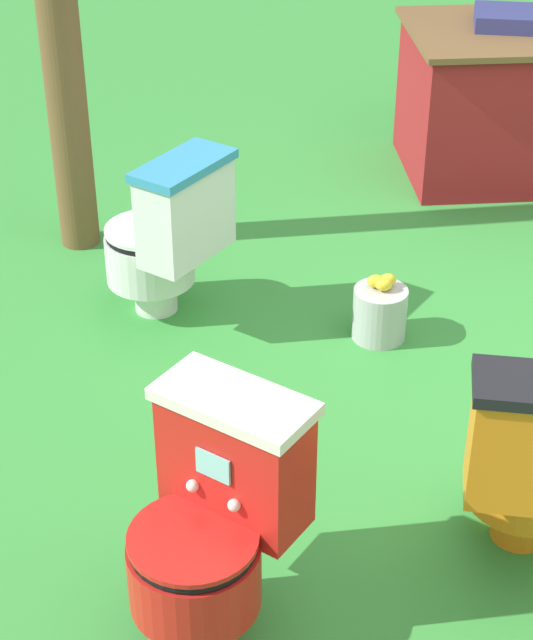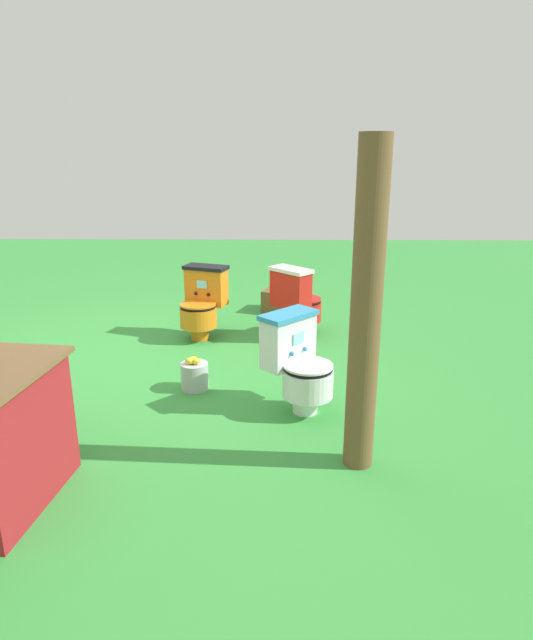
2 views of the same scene
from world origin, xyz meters
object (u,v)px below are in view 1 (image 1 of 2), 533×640
lemon_bucket (380,312)px  wooden_post (60,41)px  toilet_white (165,236)px  toilet_red (213,520)px

lemon_bucket → wooden_post: bearing=137.5°
toilet_white → wooden_post: size_ratio=0.37×
wooden_post → lemon_bucket: wooden_post is taller
toilet_red → lemon_bucket: 1.62m
toilet_red → wooden_post: bearing=-38.3°
toilet_red → lemon_bucket: size_ratio=2.63×
toilet_red → toilet_white: 1.68m
wooden_post → lemon_bucket: bearing=-42.5°
toilet_red → toilet_white: same height
toilet_white → lemon_bucket: size_ratio=2.63×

